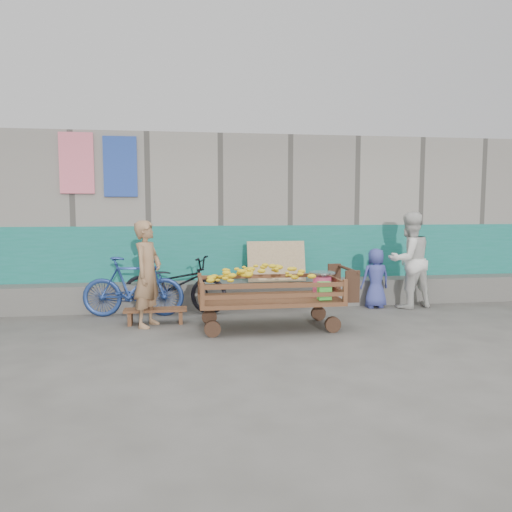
{
  "coord_description": "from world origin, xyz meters",
  "views": [
    {
      "loc": [
        -1.31,
        -6.12,
        1.74
      ],
      "look_at": [
        -0.21,
        1.2,
        1.0
      ],
      "focal_mm": 35.0,
      "sensor_mm": 36.0,
      "label": 1
    }
  ],
  "objects": [
    {
      "name": "building_wall",
      "position": [
        -0.0,
        4.05,
        1.47
      ],
      "size": [
        12.0,
        3.5,
        3.0
      ],
      "color": "gray",
      "rests_on": "ground"
    },
    {
      "name": "ground",
      "position": [
        0.0,
        0.0,
        0.0
      ],
      "size": [
        80.0,
        80.0,
        0.0
      ],
      "primitive_type": "plane",
      "color": "#4D4C47",
      "rests_on": "ground"
    },
    {
      "name": "bicycle_dark",
      "position": [
        -1.43,
        2.05,
        0.47
      ],
      "size": [
        1.88,
        1.16,
        0.93
      ],
      "primitive_type": "imported",
      "rotation": [
        0.0,
        0.0,
        1.24
      ],
      "color": "black",
      "rests_on": "ground"
    },
    {
      "name": "vendor_man",
      "position": [
        -1.8,
        1.15,
        0.77
      ],
      "size": [
        0.57,
        0.66,
        1.54
      ],
      "primitive_type": "imported",
      "rotation": [
        0.0,
        0.0,
        1.15
      ],
      "color": "#9D7450",
      "rests_on": "ground"
    },
    {
      "name": "bicycle_blue",
      "position": [
        -2.07,
        1.85,
        0.48
      ],
      "size": [
        1.62,
        0.59,
        0.95
      ],
      "primitive_type": "imported",
      "rotation": [
        0.0,
        0.0,
        1.48
      ],
      "color": "navy",
      "rests_on": "ground"
    },
    {
      "name": "child",
      "position": [
        1.98,
        1.94,
        0.51
      ],
      "size": [
        0.52,
        0.36,
        1.02
      ],
      "primitive_type": "imported",
      "rotation": [
        0.0,
        0.0,
        3.21
      ],
      "color": "#3D4595",
      "rests_on": "ground"
    },
    {
      "name": "bench",
      "position": [
        -1.7,
        1.29,
        0.17
      ],
      "size": [
        0.92,
        0.28,
        0.23
      ],
      "color": "brown",
      "rests_on": "ground"
    },
    {
      "name": "banana_cart",
      "position": [
        -0.12,
        0.77,
        0.63
      ],
      "size": [
        2.18,
        1.0,
        0.93
      ],
      "color": "brown",
      "rests_on": "ground"
    },
    {
      "name": "woman",
      "position": [
        2.55,
        1.87,
        0.82
      ],
      "size": [
        0.92,
        0.79,
        1.65
      ],
      "primitive_type": "imported",
      "rotation": [
        0.0,
        0.0,
        3.38
      ],
      "color": "silver",
      "rests_on": "ground"
    }
  ]
}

